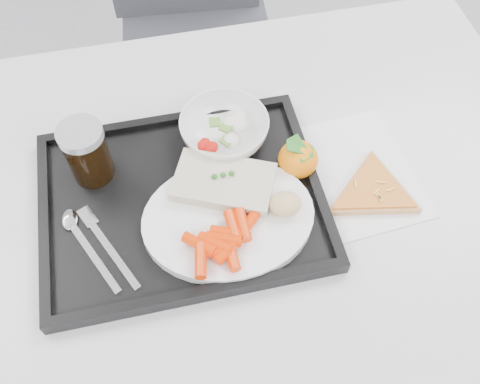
# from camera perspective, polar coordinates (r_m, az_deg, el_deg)

# --- Properties ---
(table) EXTENTS (1.20, 0.80, 0.75)m
(table) POSITION_cam_1_polar(r_m,az_deg,el_deg) (0.95, -2.26, -2.07)
(table) COLOR silver
(table) RESTS_ON ground
(chair) EXTENTS (0.46, 0.46, 0.93)m
(chair) POSITION_cam_1_polar(r_m,az_deg,el_deg) (1.55, -5.07, 18.38)
(chair) COLOR #34353B
(chair) RESTS_ON ground
(tray) EXTENTS (0.45, 0.35, 0.03)m
(tray) POSITION_cam_1_polar(r_m,az_deg,el_deg) (0.87, -6.17, -0.97)
(tray) COLOR black
(tray) RESTS_ON table
(dinner_plate) EXTENTS (0.27, 0.27, 0.02)m
(dinner_plate) POSITION_cam_1_polar(r_m,az_deg,el_deg) (0.83, -1.25, -2.85)
(dinner_plate) COLOR white
(dinner_plate) RESTS_ON tray
(fish_fillet) EXTENTS (0.18, 0.15, 0.03)m
(fish_fillet) POSITION_cam_1_polar(r_m,az_deg,el_deg) (0.85, -1.73, 1.06)
(fish_fillet) COLOR beige
(fish_fillet) RESTS_ON dinner_plate
(bread_roll) EXTENTS (0.06, 0.06, 0.03)m
(bread_roll) POSITION_cam_1_polar(r_m,az_deg,el_deg) (0.82, 4.85, -1.26)
(bread_roll) COLOR #D8B580
(bread_roll) RESTS_ON dinner_plate
(salad_bowl) EXTENTS (0.15, 0.15, 0.05)m
(salad_bowl) POSITION_cam_1_polar(r_m,az_deg,el_deg) (0.92, -1.68, 6.67)
(salad_bowl) COLOR white
(salad_bowl) RESTS_ON tray
(cola_glass) EXTENTS (0.07, 0.07, 0.11)m
(cola_glass) POSITION_cam_1_polar(r_m,az_deg,el_deg) (0.88, -16.03, 4.14)
(cola_glass) COLOR black
(cola_glass) RESTS_ON tray
(cutlery) EXTENTS (0.12, 0.16, 0.01)m
(cutlery) POSITION_cam_1_polar(r_m,az_deg,el_deg) (0.86, -15.68, -4.84)
(cutlery) COLOR silver
(cutlery) RESTS_ON tray
(napkin) EXTENTS (0.27, 0.26, 0.00)m
(napkin) POSITION_cam_1_polar(r_m,az_deg,el_deg) (0.92, 10.56, 1.60)
(napkin) COLOR white
(napkin) RESTS_ON table
(tangerine) EXTENTS (0.07, 0.07, 0.07)m
(tangerine) POSITION_cam_1_polar(r_m,az_deg,el_deg) (0.89, 6.22, 3.50)
(tangerine) COLOR orange
(tangerine) RESTS_ON napkin
(pizza_slice) EXTENTS (0.23, 0.23, 0.02)m
(pizza_slice) POSITION_cam_1_polar(r_m,az_deg,el_deg) (0.90, 14.01, 0.09)
(pizza_slice) COLOR tan
(pizza_slice) RESTS_ON napkin
(carrot_pile) EXTENTS (0.13, 0.10, 0.03)m
(carrot_pile) POSITION_cam_1_polar(r_m,az_deg,el_deg) (0.79, -1.81, -5.29)
(carrot_pile) COLOR #EC3203
(carrot_pile) RESTS_ON dinner_plate
(salad_contents) EXTENTS (0.10, 0.08, 0.02)m
(salad_contents) POSITION_cam_1_polar(r_m,az_deg,el_deg) (0.90, -1.24, 6.49)
(salad_contents) COLOR red
(salad_contents) RESTS_ON salad_bowl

